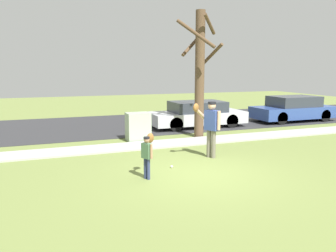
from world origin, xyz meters
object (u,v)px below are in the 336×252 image
at_px(person_child, 148,150).
at_px(parked_sedan_silver, 197,114).
at_px(person_adult, 210,123).
at_px(baseball, 172,167).
at_px(street_tree_near, 200,71).
at_px(utility_cabinet, 138,127).
at_px(parked_wagon_blue, 293,109).

xyz_separation_m(person_child, parked_sedan_silver, (4.45, 6.50, -0.11)).
xyz_separation_m(person_adult, baseball, (-1.53, -0.63, -1.07)).
bearing_deg(parked_sedan_silver, street_tree_near, -113.42).
xyz_separation_m(baseball, utility_cabinet, (0.07, 3.89, 0.51)).
distance_m(person_adult, person_child, 2.75).
distance_m(person_child, parked_wagon_blue, 11.94).
height_order(street_tree_near, parked_sedan_silver, street_tree_near).
bearing_deg(utility_cabinet, street_tree_near, -4.36).
distance_m(baseball, parked_sedan_silver, 6.91).
bearing_deg(baseball, parked_sedan_silver, 58.85).
height_order(baseball, parked_wagon_blue, parked_wagon_blue).
xyz_separation_m(person_adult, person_child, (-2.42, -1.24, -0.37)).
xyz_separation_m(street_tree_near, parked_wagon_blue, (6.59, 2.08, -2.02)).
relative_size(street_tree_near, parked_wagon_blue, 1.12).
bearing_deg(baseball, person_child, -145.22).
distance_m(person_child, baseball, 1.28).
height_order(street_tree_near, parked_wagon_blue, street_tree_near).
relative_size(person_child, parked_wagon_blue, 0.25).
relative_size(person_child, baseball, 15.28).
bearing_deg(parked_wagon_blue, street_tree_near, -162.45).
height_order(person_adult, parked_wagon_blue, person_adult).
bearing_deg(person_child, baseball, 7.21).
bearing_deg(person_child, street_tree_near, 23.39).
xyz_separation_m(parked_sedan_silver, parked_wagon_blue, (5.64, -0.11, 0.04)).
relative_size(utility_cabinet, parked_sedan_silver, 0.24).
relative_size(baseball, utility_cabinet, 0.07).
xyz_separation_m(baseball, parked_sedan_silver, (3.56, 5.89, 0.58)).
bearing_deg(street_tree_near, utility_cabinet, 175.64).
distance_m(person_adult, street_tree_near, 3.62).
bearing_deg(person_adult, street_tree_near, -136.89).
height_order(utility_cabinet, parked_sedan_silver, parked_sedan_silver).
height_order(person_adult, street_tree_near, street_tree_near).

